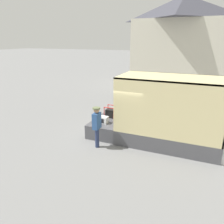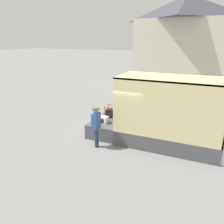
# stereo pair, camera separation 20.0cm
# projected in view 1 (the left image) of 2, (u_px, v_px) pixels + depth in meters

# --- Properties ---
(ground_plane) EXTENTS (160.00, 160.00, 0.00)m
(ground_plane) POSITION_uv_depth(u_px,v_px,m) (122.00, 135.00, 10.79)
(ground_plane) COLOR gray
(box_truck) EXTENTS (6.27, 2.21, 3.05)m
(box_truck) POSITION_uv_depth(u_px,v_px,m) (208.00, 129.00, 9.08)
(box_truck) COLOR white
(box_truck) RESTS_ON ground
(tailgate_deck) EXTENTS (1.48, 2.10, 0.68)m
(tailgate_deck) POSITION_uv_depth(u_px,v_px,m) (108.00, 127.00, 10.96)
(tailgate_deck) COLOR #4C4C51
(tailgate_deck) RESTS_ON ground
(microwave) EXTENTS (0.45, 0.36, 0.32)m
(microwave) POSITION_uv_depth(u_px,v_px,m) (103.00, 120.00, 10.51)
(microwave) COLOR white
(microwave) RESTS_ON tailgate_deck
(portable_generator) EXTENTS (0.56, 0.53, 0.59)m
(portable_generator) POSITION_uv_depth(u_px,v_px,m) (111.00, 113.00, 11.27)
(portable_generator) COLOR black
(portable_generator) RESTS_ON tailgate_deck
(orange_bucket) EXTENTS (0.31, 0.31, 0.37)m
(orange_bucket) POSITION_uv_depth(u_px,v_px,m) (98.00, 116.00, 10.96)
(orange_bucket) COLOR silver
(orange_bucket) RESTS_ON tailgate_deck
(worker_person) EXTENTS (0.33, 0.44, 1.83)m
(worker_person) POSITION_uv_depth(u_px,v_px,m) (97.00, 123.00, 9.29)
(worker_person) COLOR navy
(worker_person) RESTS_ON ground
(house_backdrop) EXTENTS (7.90, 7.81, 8.26)m
(house_backdrop) POSITION_uv_depth(u_px,v_px,m) (181.00, 42.00, 20.49)
(house_backdrop) COLOR beige
(house_backdrop) RESTS_ON ground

